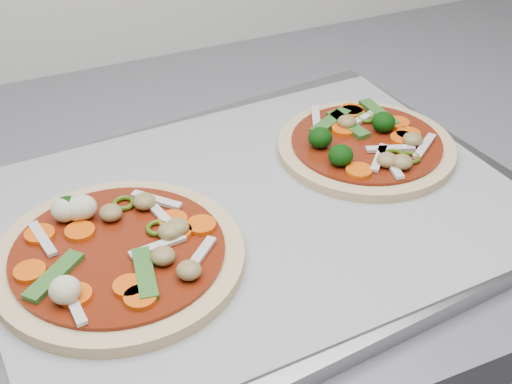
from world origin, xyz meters
name	(u,v)px	position (x,y,z in m)	size (l,w,h in m)	color
baking_tray	(253,216)	(0.68, 1.22, 0.91)	(0.50, 0.37, 0.02)	gray
parchment	(253,208)	(0.68, 1.22, 0.92)	(0.47, 0.34, 0.00)	#A1A1A6
pizza_left	(117,252)	(0.55, 1.20, 0.93)	(0.28, 0.28, 0.03)	#D2B983
pizza_right	(366,144)	(0.83, 1.26, 0.93)	(0.23, 0.23, 0.03)	#D2B983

